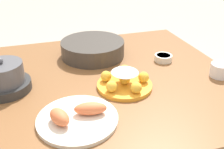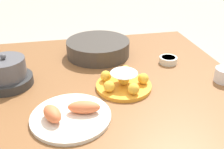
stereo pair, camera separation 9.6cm
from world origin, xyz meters
The scene contains 6 objects.
dining_table centered at (0.00, 0.00, 0.64)m, with size 1.23×1.06×0.73m.
cake_plate centered at (0.08, -0.10, 0.75)m, with size 0.23×0.23×0.08m.
serving_bowl centered at (0.03, 0.25, 0.77)m, with size 0.33×0.33×0.08m.
sauce_bowl centered at (0.36, 0.08, 0.74)m, with size 0.09×0.09×0.03m.
seafood_platter centered at (-0.16, -0.27, 0.74)m, with size 0.28×0.28×0.06m.
warming_pot centered at (-0.40, 0.02, 0.78)m, with size 0.21×0.21×0.15m.
Camera 2 is at (-0.17, -1.03, 1.30)m, focal length 42.00 mm.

